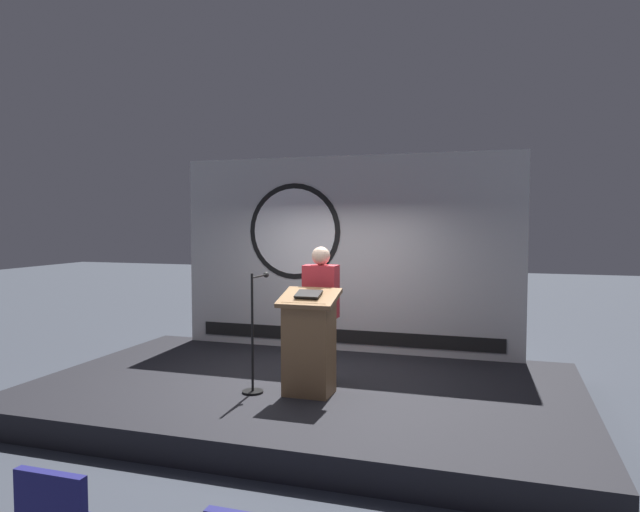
# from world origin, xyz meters

# --- Properties ---
(ground_plane) EXTENTS (40.00, 40.00, 0.00)m
(ground_plane) POSITION_xyz_m (0.00, 0.00, 0.00)
(ground_plane) COLOR #383D47
(stage_platform) EXTENTS (6.40, 4.00, 0.30)m
(stage_platform) POSITION_xyz_m (0.00, 0.00, 0.15)
(stage_platform) COLOR black
(stage_platform) RESTS_ON ground
(banner_display) EXTENTS (5.14, 0.12, 2.90)m
(banner_display) POSITION_xyz_m (-0.03, 1.85, 1.75)
(banner_display) COLOR silver
(banner_display) RESTS_ON stage_platform
(podium) EXTENTS (0.64, 0.49, 1.18)m
(podium) POSITION_xyz_m (0.20, -0.42, 0.87)
(podium) COLOR olive
(podium) RESTS_ON stage_platform
(speaker_person) EXTENTS (0.40, 0.26, 1.64)m
(speaker_person) POSITION_xyz_m (0.19, 0.06, 1.13)
(speaker_person) COLOR black
(speaker_person) RESTS_ON stage_platform
(microphone_stand) EXTENTS (0.24, 0.56, 1.35)m
(microphone_stand) POSITION_xyz_m (-0.42, -0.51, 0.77)
(microphone_stand) COLOR black
(microphone_stand) RESTS_ON stage_platform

